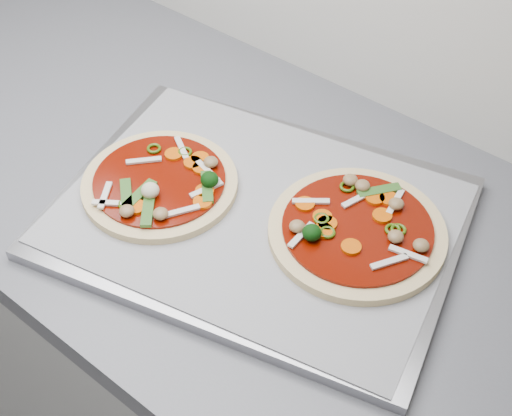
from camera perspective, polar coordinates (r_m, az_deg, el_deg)
The scene contains 6 objects.
base_cabinet at distance 1.49m, azimuth -11.22°, elevation -6.21°, with size 3.60×0.60×0.86m, color beige.
countertop at distance 1.18m, azimuth -14.31°, elevation 7.41°, with size 3.60×0.60×0.04m, color slate.
baking_tray at distance 0.93m, azimuth 0.08°, elevation -0.77°, with size 0.51×0.38×0.02m, color gray.
parchment at distance 0.92m, azimuth 0.08°, elevation -0.37°, with size 0.49×0.36×0.00m, color #98989D.
pizza_left at distance 0.96m, azimuth -7.59°, elevation 1.97°, with size 0.26×0.26×0.04m.
pizza_right at distance 0.90m, azimuth 8.07°, elevation -1.71°, with size 0.26×0.26×0.04m.
Camera 1 is at (0.79, 0.78, 1.59)m, focal length 50.00 mm.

